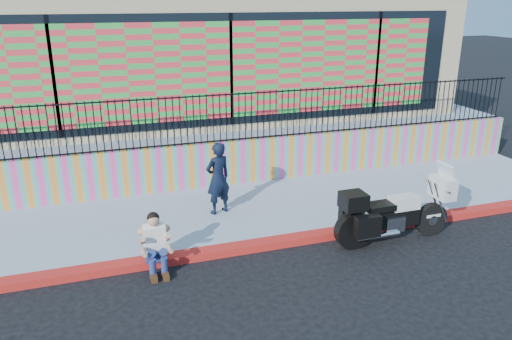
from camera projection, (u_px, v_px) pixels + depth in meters
name	position (u px, v px, depth m)	size (l,w,h in m)	color
ground	(289.00, 244.00, 9.84)	(90.00, 90.00, 0.00)	black
red_curb	(290.00, 240.00, 9.81)	(16.00, 0.30, 0.15)	#B00C25
sidewalk	(262.00, 208.00, 11.29)	(16.00, 3.00, 0.15)	gray
mural_wall	(242.00, 161.00, 12.52)	(16.00, 0.20, 1.10)	#FF439B
metal_fence	(241.00, 117.00, 12.15)	(15.80, 0.04, 1.20)	black
elevated_platform	(199.00, 120.00, 17.12)	(16.00, 10.00, 1.25)	gray
storefront_building	(198.00, 42.00, 16.07)	(14.00, 8.06, 4.00)	tan
police_motorcycle	(393.00, 212.00, 9.74)	(2.44, 0.81, 1.52)	black
police_officer	(218.00, 178.00, 10.65)	(0.58, 0.38, 1.59)	black
seated_man	(156.00, 249.00, 8.69)	(0.54, 0.71, 1.06)	navy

